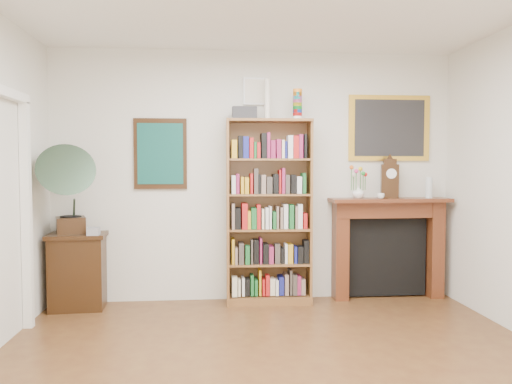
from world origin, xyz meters
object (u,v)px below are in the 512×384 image
Objects in this scene: fireplace at (387,239)px; flower_vase at (358,192)px; cd_stack at (93,231)px; bottle_right at (430,189)px; bookshelf at (269,201)px; teacup at (381,196)px; gramophone at (66,184)px; side_cabinet at (78,271)px; bottle_left at (429,187)px; mantel_clock at (390,179)px.

flower_vase is at bearing -176.95° from fireplace.
bottle_right reaches higher than cd_stack.
bookshelf is 1.25m from teacup.
bottle_right reaches higher than teacup.
gramophone is at bearing -172.31° from bookshelf.
fireplace is 0.74m from bottle_right.
teacup is 0.39× the size of bottle_right.
fireplace is at bearing 6.27° from bookshelf.
teacup is 0.60m from bottle_right.
side_cabinet is 3.98m from bottle_right.
bookshelf is 2.50× the size of gramophone.
bottle_right is (0.46, -0.06, 0.57)m from fireplace.
side_cabinet is 6.68× the size of cd_stack.
gramophone is at bearing -176.99° from bottle_right.
bottle_right reaches higher than fireplace.
bottle_right reaches higher than side_cabinet.
flower_vase reaches higher than side_cabinet.
bottle_right is at bearing -12.93° from bottle_left.
cd_stack is at bearing -177.39° from teacup.
bottle_left is at bearing 6.92° from teacup.
flower_vase is at bearing 177.47° from bottle_left.
flower_vase reaches higher than cd_stack.
bottle_left is (3.68, 0.21, 0.43)m from cd_stack.
mantel_clock is (0.01, -0.01, 0.69)m from fireplace.
cd_stack reaches higher than side_cabinet.
bookshelf reaches higher than mantel_clock.
fireplace is 3.24m from cd_stack.
teacup is at bearing -25.16° from flower_vase.
fireplace is 0.54m from teacup.
bottle_left is (0.45, -0.06, 0.59)m from fireplace.
teacup reaches higher than cd_stack.
bookshelf is 16.91× the size of flower_vase.
bookshelf is 2.13m from gramophone.
fireplace is 3.56m from gramophone.
bottle_left is at bearing 7.06° from mantel_clock.
fireplace is 0.75m from bottle_left.
cd_stack is 3.71m from bottle_right.
flower_vase is (1.02, 0.06, 0.09)m from bookshelf.
bottle_left is (0.44, -0.05, -0.09)m from mantel_clock.
bottle_right is (0.59, 0.07, 0.07)m from teacup.
bottle_right is at bearing 6.57° from teacup.
fireplace is (1.38, 0.09, -0.45)m from bookshelf.
teacup is 0.33× the size of bottle_left.
fireplace is at bearing 138.90° from mantel_clock.
gramophone is 3.51m from mantel_clock.
side_cabinet is 5.83× the size of flower_vase.
flower_vase is at bearing 6.15° from bookshelf.
teacup is at bearing -173.43° from bottle_right.
bottle_right is (3.96, 0.21, -0.08)m from gramophone.
gramophone is (-2.12, -0.18, 0.20)m from bookshelf.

